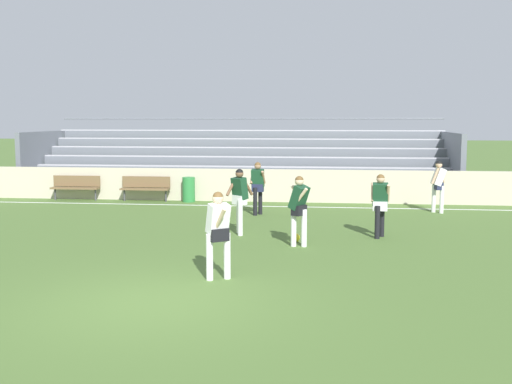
# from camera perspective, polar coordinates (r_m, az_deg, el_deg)

# --- Properties ---
(ground_plane) EXTENTS (160.00, 160.00, 0.00)m
(ground_plane) POSITION_cam_1_polar(r_m,az_deg,el_deg) (10.49, -9.53, -10.03)
(ground_plane) COLOR #4C6B30
(field_line_sideline) EXTENTS (44.00, 0.12, 0.01)m
(field_line_sideline) POSITION_cam_1_polar(r_m,az_deg,el_deg) (21.52, -1.00, -1.29)
(field_line_sideline) COLOR white
(field_line_sideline) RESTS_ON ground
(sideline_wall) EXTENTS (48.00, 0.16, 1.19)m
(sideline_wall) POSITION_cam_1_polar(r_m,az_deg,el_deg) (22.65, -0.59, 0.62)
(sideline_wall) COLOR beige
(sideline_wall) RESTS_ON ground
(bleacher_stand) EXTENTS (17.33, 4.82, 3.05)m
(bleacher_stand) POSITION_cam_1_polar(r_m,az_deg,el_deg) (25.95, -1.48, 2.98)
(bleacher_stand) COLOR #B2B2B7
(bleacher_stand) RESTS_ON ground
(bench_near_wall_gap) EXTENTS (1.80, 0.40, 0.90)m
(bench_near_wall_gap) POSITION_cam_1_polar(r_m,az_deg,el_deg) (23.12, -10.11, 0.52)
(bench_near_wall_gap) COLOR brown
(bench_near_wall_gap) RESTS_ON ground
(bench_far_right) EXTENTS (1.80, 0.40, 0.90)m
(bench_far_right) POSITION_cam_1_polar(r_m,az_deg,el_deg) (24.02, -16.21, 0.59)
(bench_far_right) COLOR brown
(bench_far_right) RESTS_ON ground
(trash_bin) EXTENTS (0.45, 0.45, 0.90)m
(trash_bin) POSITION_cam_1_polar(r_m,az_deg,el_deg) (22.69, -6.19, 0.23)
(trash_bin) COLOR #2D7F3D
(trash_bin) RESTS_ON ground
(player_dark_deep_cover) EXTENTS (0.71, 0.47, 1.72)m
(player_dark_deep_cover) POSITION_cam_1_polar(r_m,az_deg,el_deg) (16.13, -1.52, -0.31)
(player_dark_deep_cover) COLOR white
(player_dark_deep_cover) RESTS_ON ground
(player_dark_on_ball) EXTENTS (0.54, 0.65, 1.68)m
(player_dark_on_ball) POSITION_cam_1_polar(r_m,az_deg,el_deg) (14.63, 3.97, -1.17)
(player_dark_on_ball) COLOR white
(player_dark_on_ball) RESTS_ON ground
(player_dark_challenging) EXTENTS (0.47, 0.55, 1.66)m
(player_dark_challenging) POSITION_cam_1_polar(r_m,az_deg,el_deg) (19.42, 0.16, 0.78)
(player_dark_challenging) COLOR black
(player_dark_challenging) RESTS_ON ground
(player_dark_trailing_run) EXTENTS (0.46, 0.54, 1.62)m
(player_dark_trailing_run) POSITION_cam_1_polar(r_m,az_deg,el_deg) (16.00, 11.32, -0.75)
(player_dark_trailing_run) COLOR black
(player_dark_trailing_run) RESTS_ON ground
(player_white_wide_left) EXTENTS (0.52, 0.46, 1.67)m
(player_white_wide_left) POSITION_cam_1_polar(r_m,az_deg,el_deg) (20.72, 16.39, 0.90)
(player_white_wide_left) COLOR white
(player_white_wide_left) RESTS_ON ground
(player_white_wide_right) EXTENTS (0.51, 0.75, 1.67)m
(player_white_wide_right) POSITION_cam_1_polar(r_m,az_deg,el_deg) (11.61, -3.49, -3.28)
(player_white_wide_right) COLOR white
(player_white_wide_right) RESTS_ON ground
(soccer_ball) EXTENTS (0.22, 0.22, 0.22)m
(soccer_ball) POSITION_cam_1_polar(r_m,az_deg,el_deg) (15.30, 3.64, -4.19)
(soccer_ball) COLOR yellow
(soccer_ball) RESTS_ON ground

